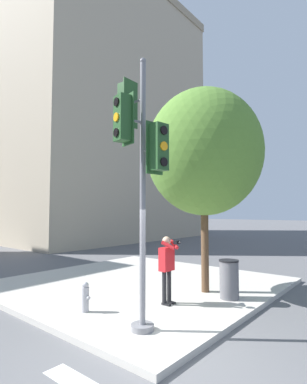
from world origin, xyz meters
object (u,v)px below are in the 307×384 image
Objects in this scene: traffic_signal_pole at (138,152)px; person_photographer at (167,263)px; street_tree at (204,152)px; fire_hydrant at (85,297)px; trash_bin at (229,279)px.

person_photographer is (1.76, 0.60, -2.50)m from traffic_signal_pole.
fire_hydrant is (-3.31, 1.26, -3.74)m from street_tree.
traffic_signal_pole is 3.46m from street_tree.
person_photographer is 3.47m from street_tree.
traffic_signal_pole is 8.04× the size of fire_hydrant.
trash_bin is (3.11, -2.10, 0.17)m from fire_hydrant.
fire_hydrant is at bearing 87.51° from traffic_signal_pole.
person_photographer is at bearing 174.40° from street_tree.
traffic_signal_pole is 0.92× the size of street_tree.
person_photographer is 1.65× the size of trash_bin.
person_photographer reaches higher than trash_bin.
person_photographer is 0.28× the size of street_tree.
street_tree reaches higher than fire_hydrant.
street_tree is (1.62, -0.16, 3.06)m from person_photographer.
street_tree reaches higher than trash_bin.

